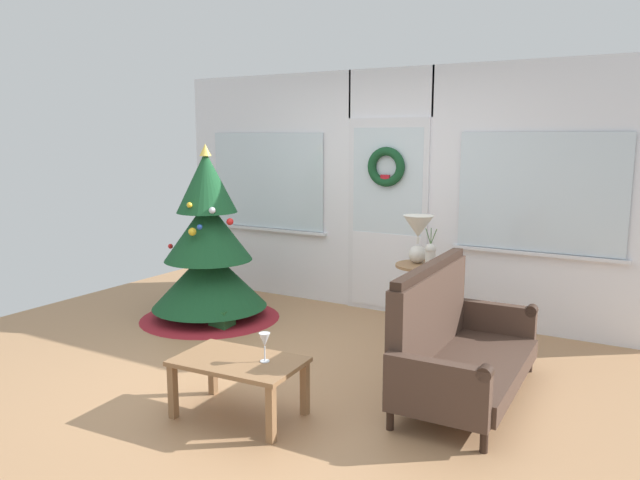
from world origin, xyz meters
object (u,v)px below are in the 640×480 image
Objects in this scene: christmas_tree at (208,256)px; wine_glass at (265,341)px; coffee_table at (239,368)px; settee_sofa at (454,345)px; side_table at (421,287)px; flower_vase at (430,254)px; table_lamp at (418,232)px; gift_box at (222,319)px.

christmas_tree is 9.17× the size of wine_glass.
settee_sofa is at bearing 43.31° from coffee_table.
wine_glass is at bearing 16.98° from coffee_table.
settee_sofa reaches higher than side_table.
wine_glass is (-0.30, -2.05, 0.04)m from side_table.
settee_sofa reaches higher than wine_glass.
side_table is 0.34m from flower_vase.
christmas_tree is at bearing -170.22° from flower_vase.
wine_glass is (-0.40, -1.99, -0.29)m from flower_vase.
table_lamp is 2.21× the size of gift_box.
side_table is 2.16m from coffee_table.
flower_vase is (-0.55, 0.98, 0.45)m from settee_sofa.
flower_vase is 2.12m from gift_box.
christmas_tree is 2.51× the size of side_table.
table_lamp is 0.51× the size of coffee_table.
side_table is 0.50m from table_lamp.
gift_box is at bearing -33.69° from christmas_tree.
coffee_table is at bearing -47.41° from gift_box.
coffee_table is at bearing -102.73° from side_table.
side_table is 3.57× the size of gift_box.
settee_sofa reaches higher than gift_box.
table_lamp is 2.07m from gift_box.
christmas_tree is 8.98× the size of gift_box.
wine_glass is (0.18, 0.05, 0.20)m from coffee_table.
table_lamp is at bearing 147.99° from flower_vase.
table_lamp is 2.26× the size of wine_glass.
gift_box is at bearing 132.59° from coffee_table.
christmas_tree reaches higher than coffee_table.
settee_sofa is at bearing -12.08° from christmas_tree.
wine_glass reaches higher than gift_box.
christmas_tree reaches higher than wine_glass.
side_table is 1.62× the size of table_lamp.
wine_glass is at bearing -133.34° from settee_sofa.
gift_box is at bearing -159.33° from side_table.
side_table is (-0.65, 1.04, 0.13)m from settee_sofa.
table_lamp is at bearing 123.35° from settee_sofa.
flower_vase is 1.76× the size of gift_box.
coffee_table is at bearing -163.02° from wine_glass.
christmas_tree reaches higher than table_lamp.
wine_glass is 0.98× the size of gift_box.
gift_box is (-1.73, -0.71, -0.90)m from table_lamp.
gift_box is (-1.89, -0.61, -0.73)m from flower_vase.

